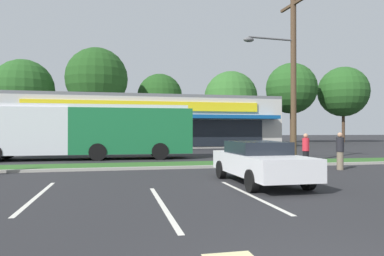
# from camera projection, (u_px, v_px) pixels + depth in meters

# --- Properties ---
(grass_median) EXTENTS (56.00, 2.20, 0.12)m
(grass_median) POSITION_uv_depth(u_px,v_px,m) (166.00, 165.00, 17.01)
(grass_median) COLOR #2D5B23
(grass_median) RESTS_ON ground_plane
(curb_lip) EXTENTS (56.00, 0.24, 0.12)m
(curb_lip) POSITION_uv_depth(u_px,v_px,m) (170.00, 168.00, 15.82)
(curb_lip) COLOR #99968C
(curb_lip) RESTS_ON ground_plane
(parking_stripe_0) EXTENTS (0.12, 4.80, 0.01)m
(parking_stripe_0) POSITION_uv_depth(u_px,v_px,m) (37.00, 196.00, 9.27)
(parking_stripe_0) COLOR silver
(parking_stripe_0) RESTS_ON ground_plane
(parking_stripe_1) EXTENTS (0.12, 4.80, 0.01)m
(parking_stripe_1) POSITION_uv_depth(u_px,v_px,m) (162.00, 205.00, 8.13)
(parking_stripe_1) COLOR silver
(parking_stripe_1) RESTS_ON ground_plane
(parking_stripe_2) EXTENTS (0.12, 4.80, 0.01)m
(parking_stripe_2) POSITION_uv_depth(u_px,v_px,m) (250.00, 195.00, 9.43)
(parking_stripe_2) COLOR silver
(parking_stripe_2) RESTS_ON ground_plane
(storefront_building) EXTENTS (27.40, 14.71, 5.22)m
(storefront_building) POSITION_uv_depth(u_px,v_px,m) (141.00, 123.00, 39.28)
(storefront_building) COLOR #BCB7AD
(storefront_building) RESTS_ON ground_plane
(tree_left) EXTENTS (7.25, 7.25, 10.30)m
(tree_left) POSITION_uv_depth(u_px,v_px,m) (23.00, 90.00, 42.44)
(tree_left) COLOR #473323
(tree_left) RESTS_ON ground_plane
(tree_mid_left) EXTENTS (7.64, 7.64, 12.02)m
(tree_mid_left) POSITION_uv_depth(u_px,v_px,m) (97.00, 79.00, 43.80)
(tree_mid_left) COLOR #473323
(tree_mid_left) RESTS_ON ground_plane
(tree_mid) EXTENTS (6.25, 6.25, 9.64)m
(tree_mid) POSITION_uv_depth(u_px,v_px,m) (160.00, 96.00, 49.11)
(tree_mid) COLOR #473323
(tree_mid) RESTS_ON ground_plane
(tree_mid_right) EXTENTS (7.42, 7.42, 10.00)m
(tree_mid_right) POSITION_uv_depth(u_px,v_px,m) (231.00, 98.00, 49.13)
(tree_mid_right) COLOR #473323
(tree_mid_right) RESTS_ON ground_plane
(tree_right) EXTENTS (7.31, 7.31, 11.47)m
(tree_right) POSITION_uv_depth(u_px,v_px,m) (291.00, 88.00, 50.84)
(tree_right) COLOR #473323
(tree_right) RESTS_ON ground_plane
(tree_far_right) EXTENTS (7.34, 7.34, 11.15)m
(tree_far_right) POSITION_uv_depth(u_px,v_px,m) (343.00, 92.00, 52.09)
(tree_far_right) COLOR #473323
(tree_far_right) RESTS_ON ground_plane
(utility_pole) EXTENTS (3.03, 2.40, 9.06)m
(utility_pole) POSITION_uv_depth(u_px,v_px,m) (291.00, 71.00, 18.67)
(utility_pole) COLOR #4C3826
(utility_pole) RESTS_ON ground_plane
(city_bus) EXTENTS (13.07, 2.92, 3.25)m
(city_bus) POSITION_uv_depth(u_px,v_px,m) (82.00, 130.00, 21.09)
(city_bus) COLOR #196638
(city_bus) RESTS_ON ground_plane
(car_2) EXTENTS (4.29, 2.01, 1.63)m
(car_2) POSITION_uv_depth(u_px,v_px,m) (73.00, 143.00, 25.89)
(car_2) COLOR #0C3F1E
(car_2) RESTS_ON ground_plane
(car_3) EXTENTS (1.94, 4.70, 1.37)m
(car_3) POSITION_uv_depth(u_px,v_px,m) (259.00, 161.00, 11.49)
(car_3) COLOR silver
(car_3) RESTS_ON ground_plane
(car_5) EXTENTS (4.57, 1.88, 1.37)m
(car_5) POSITION_uv_depth(u_px,v_px,m) (145.00, 143.00, 27.42)
(car_5) COLOR #9E998C
(car_5) RESTS_ON ground_plane
(pedestrian_near_bench) EXTENTS (0.33, 0.33, 1.65)m
(pedestrian_near_bench) POSITION_uv_depth(u_px,v_px,m) (340.00, 151.00, 15.49)
(pedestrian_near_bench) COLOR #726651
(pedestrian_near_bench) RESTS_ON ground_plane
(pedestrian_by_pole) EXTENTS (0.32, 0.32, 1.59)m
(pedestrian_by_pole) POSITION_uv_depth(u_px,v_px,m) (306.00, 150.00, 16.51)
(pedestrian_by_pole) COLOR black
(pedestrian_by_pole) RESTS_ON ground_plane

